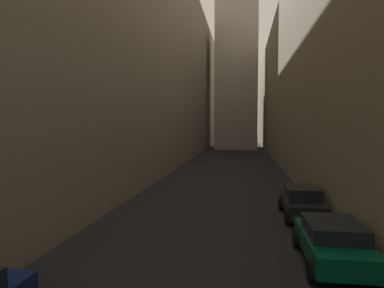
% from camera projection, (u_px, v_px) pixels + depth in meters
% --- Properties ---
extents(ground_plane, '(264.00, 264.00, 0.00)m').
position_uv_depth(ground_plane, '(231.00, 163.00, 41.88)').
color(ground_plane, black).
extents(building_block_left, '(10.39, 108.00, 24.13)m').
position_uv_depth(building_block_left, '(151.00, 69.00, 44.81)').
color(building_block_left, '#756B5B').
rests_on(building_block_left, ground).
extents(building_block_right, '(12.11, 108.00, 19.48)m').
position_uv_depth(building_block_right, '(327.00, 83.00, 41.59)').
color(building_block_right, gray).
rests_on(building_block_right, ground).
extents(parked_car_right_third, '(2.06, 4.25, 1.46)m').
position_uv_depth(parked_car_right_third, '(333.00, 241.00, 11.14)').
color(parked_car_right_third, '#05472D').
rests_on(parked_car_right_third, ground).
extents(parked_car_right_far, '(1.97, 4.18, 1.54)m').
position_uv_depth(parked_car_right_far, '(302.00, 201.00, 16.92)').
color(parked_car_right_far, black).
rests_on(parked_car_right_far, ground).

